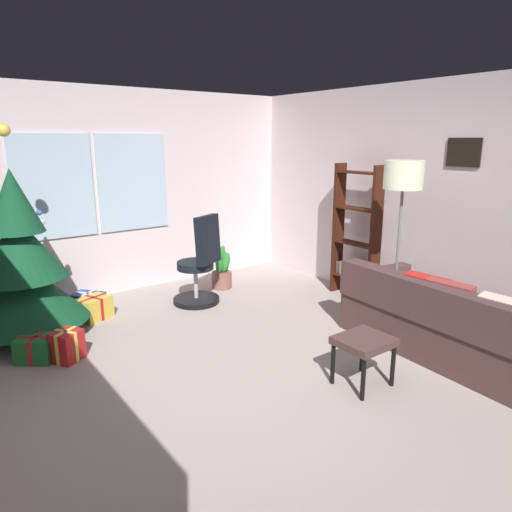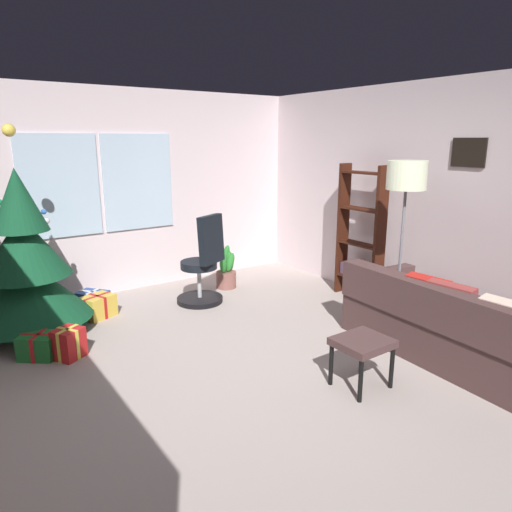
% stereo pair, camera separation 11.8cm
% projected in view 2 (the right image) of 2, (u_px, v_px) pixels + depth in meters
% --- Properties ---
extents(ground_plane, '(4.76, 5.97, 0.10)m').
position_uv_depth(ground_plane, '(269.00, 386.00, 3.85)').
color(ground_plane, '#A59891').
extents(wall_back_with_windows, '(4.76, 0.12, 2.56)m').
position_uv_depth(wall_back_with_windows, '(127.00, 192.00, 5.91)').
color(wall_back_with_windows, silver).
rests_on(wall_back_with_windows, ground_plane).
extents(wall_right_with_frames, '(0.12, 5.97, 2.56)m').
position_uv_depth(wall_right_with_frames, '(454.00, 204.00, 4.87)').
color(wall_right_with_frames, silver).
rests_on(wall_right_with_frames, ground_plane).
extents(couch, '(1.76, 2.17, 0.76)m').
position_uv_depth(couch, '(480.00, 331.00, 4.16)').
color(couch, '#493231').
rests_on(couch, ground_plane).
extents(footstool, '(0.42, 0.38, 0.41)m').
position_uv_depth(footstool, '(362.00, 346.00, 3.66)').
color(footstool, '#493231').
rests_on(footstool, ground_plane).
extents(holiday_tree, '(1.20, 1.20, 2.08)m').
position_uv_depth(holiday_tree, '(26.00, 267.00, 4.61)').
color(holiday_tree, '#4C331E').
rests_on(holiday_tree, ground_plane).
extents(gift_box_red, '(0.31, 0.31, 0.28)m').
position_uv_depth(gift_box_red, '(69.00, 343.00, 4.20)').
color(gift_box_red, red).
rests_on(gift_box_red, ground_plane).
extents(gift_box_green, '(0.41, 0.40, 0.23)m').
position_uv_depth(gift_box_green, '(39.00, 346.00, 4.22)').
color(gift_box_green, '#1E722D').
rests_on(gift_box_green, ground_plane).
extents(gift_box_gold, '(0.41, 0.36, 0.25)m').
position_uv_depth(gift_box_gold, '(98.00, 306.00, 5.18)').
color(gift_box_gold, gold).
rests_on(gift_box_gold, ground_plane).
extents(gift_box_blue, '(0.39, 0.41, 0.22)m').
position_uv_depth(gift_box_blue, '(93.00, 300.00, 5.41)').
color(gift_box_blue, '#2D4C99').
rests_on(gift_box_blue, ground_plane).
extents(office_chair, '(0.56, 0.59, 1.09)m').
position_uv_depth(office_chair, '(203.00, 269.00, 5.55)').
color(office_chair, black).
rests_on(office_chair, ground_plane).
extents(bookshelf, '(0.18, 0.64, 1.65)m').
position_uv_depth(bookshelf, '(360.00, 240.00, 5.68)').
color(bookshelf, '#36160C').
rests_on(bookshelf, ground_plane).
extents(floor_lamp, '(0.38, 0.38, 1.74)m').
position_uv_depth(floor_lamp, '(406.00, 186.00, 4.52)').
color(floor_lamp, slate).
rests_on(floor_lamp, ground_plane).
extents(potted_plant, '(0.32, 0.34, 0.57)m').
position_uv_depth(potted_plant, '(226.00, 272.00, 6.19)').
color(potted_plant, brown).
rests_on(potted_plant, ground_plane).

